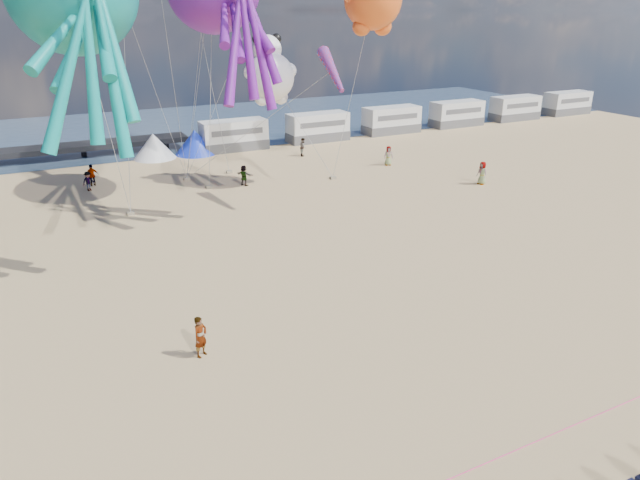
{
  "coord_description": "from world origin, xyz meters",
  "views": [
    {
      "loc": [
        -12.12,
        -15.1,
        13.23
      ],
      "look_at": [
        -1.44,
        6.0,
        3.68
      ],
      "focal_mm": 32.0,
      "sensor_mm": 36.0,
      "label": 1
    }
  ],
  "objects": [
    {
      "name": "tent_white",
      "position": [
        -2.0,
        40.0,
        1.2
      ],
      "size": [
        4.0,
        4.0,
        2.4
      ],
      "primitive_type": "cone",
      "color": "white",
      "rests_on": "ground"
    },
    {
      "name": "beachgoer_2",
      "position": [
        -8.86,
        31.63,
        0.78
      ],
      "size": [
        0.94,
        0.87,
        1.55
      ],
      "primitive_type": "imported",
      "rotation": [
        0.0,
        0.0,
        0.48
      ],
      "color": "#7F6659",
      "rests_on": "ground"
    },
    {
      "name": "motorhome_0",
      "position": [
        6.0,
        40.0,
        1.5
      ],
      "size": [
        6.6,
        2.5,
        3.0
      ],
      "primitive_type": "cube",
      "color": "silver",
      "rests_on": "ground"
    },
    {
      "name": "kite_teddy_orange",
      "position": [
        11.12,
        22.45,
        13.91
      ],
      "size": [
        5.78,
        5.54,
        7.09
      ],
      "primitive_type": null,
      "rotation": [
        0.0,
        0.0,
        -0.18
      ],
      "color": "orange"
    },
    {
      "name": "sandbag_b",
      "position": [
        -0.23,
        28.05,
        0.11
      ],
      "size": [
        0.5,
        0.35,
        0.22
      ],
      "primitive_type": "cube",
      "color": "gray",
      "rests_on": "ground"
    },
    {
      "name": "rope_line",
      "position": [
        0.0,
        -5.0,
        0.02
      ],
      "size": [
        34.0,
        0.03,
        0.03
      ],
      "primitive_type": "cylinder",
      "rotation": [
        0.0,
        1.57,
        0.0
      ],
      "color": "#F2338C",
      "rests_on": "ground"
    },
    {
      "name": "sandbag_e",
      "position": [
        -1.22,
        31.17,
        0.11
      ],
      "size": [
        0.5,
        0.35,
        0.22
      ],
      "primitive_type": "cube",
      "color": "gray",
      "rests_on": "ground"
    },
    {
      "name": "motorhome_3",
      "position": [
        34.5,
        40.0,
        1.5
      ],
      "size": [
        6.6,
        2.5,
        3.0
      ],
      "primitive_type": "cube",
      "color": "silver",
      "rests_on": "ground"
    },
    {
      "name": "beachgoer_6",
      "position": [
        16.57,
        27.7,
        0.88
      ],
      "size": [
        0.74,
        0.59,
        1.76
      ],
      "primitive_type": "imported",
      "rotation": [
        0.0,
        0.0,
        5.98
      ],
      "color": "#7F6659",
      "rests_on": "ground"
    },
    {
      "name": "kite_panda",
      "position": [
        5.04,
        27.25,
        8.46
      ],
      "size": [
        4.95,
        4.73,
        6.27
      ],
      "primitive_type": null,
      "rotation": [
        0.0,
        0.0,
        -0.13
      ],
      "color": "white"
    },
    {
      "name": "tent_blue",
      "position": [
        2.0,
        40.0,
        1.2
      ],
      "size": [
        4.0,
        4.0,
        2.4
      ],
      "primitive_type": "cone",
      "color": "#1933CC",
      "rests_on": "ground"
    },
    {
      "name": "motorhome_5",
      "position": [
        53.5,
        40.0,
        1.5
      ],
      "size": [
        6.6,
        2.5,
        3.0
      ],
      "primitive_type": "cube",
      "color": "silver",
      "rests_on": "ground"
    },
    {
      "name": "motorhome_2",
      "position": [
        25.0,
        40.0,
        1.5
      ],
      "size": [
        6.6,
        2.5,
        3.0
      ],
      "primitive_type": "cube",
      "color": "silver",
      "rests_on": "ground"
    },
    {
      "name": "beachgoer_1",
      "position": [
        11.14,
        34.45,
        0.88
      ],
      "size": [
        0.93,
        1.03,
        1.76
      ],
      "primitive_type": "imported",
      "rotation": [
        0.0,
        0.0,
        1.0
      ],
      "color": "#7F6659",
      "rests_on": "ground"
    },
    {
      "name": "ground",
      "position": [
        0.0,
        0.0,
        0.0
      ],
      "size": [
        120.0,
        120.0,
        0.0
      ],
      "primitive_type": "plane",
      "color": "tan",
      "rests_on": "ground"
    },
    {
      "name": "sandbag_c",
      "position": [
        9.85,
        25.88,
        0.11
      ],
      "size": [
        0.5,
        0.35,
        0.22
      ],
      "primitive_type": "cube",
      "color": "gray",
      "rests_on": "ground"
    },
    {
      "name": "beachgoer_0",
      "position": [
        19.99,
        19.08,
        0.94
      ],
      "size": [
        0.51,
        0.72,
        1.87
      ],
      "primitive_type": "imported",
      "rotation": [
        0.0,
        0.0,
        4.81
      ],
      "color": "#7F6659",
      "rests_on": "ground"
    },
    {
      "name": "motorhome_1",
      "position": [
        15.5,
        40.0,
        1.5
      ],
      "size": [
        6.6,
        2.5,
        3.0
      ],
      "primitive_type": "cube",
      "color": "silver",
      "rests_on": "ground"
    },
    {
      "name": "beachgoer_3",
      "position": [
        -8.41,
        32.94,
        0.89
      ],
      "size": [
        1.18,
        0.72,
        1.77
      ],
      "primitive_type": "imported",
      "rotation": [
        0.0,
        0.0,
        3.19
      ],
      "color": "#7F6659",
      "rests_on": "ground"
    },
    {
      "name": "standing_person",
      "position": [
        -7.42,
        4.95,
        0.9
      ],
      "size": [
        0.78,
        0.71,
        1.79
      ],
      "primitive_type": "imported",
      "rotation": [
        0.0,
        0.0,
        0.56
      ],
      "color": "tan",
      "rests_on": "ground"
    },
    {
      "name": "sandbag_a",
      "position": [
        -6.97,
        24.23,
        0.11
      ],
      "size": [
        0.5,
        0.35,
        0.22
      ],
      "primitive_type": "cube",
      "color": "gray",
      "rests_on": "ground"
    },
    {
      "name": "water",
      "position": [
        0.0,
        55.0,
        0.02
      ],
      "size": [
        120.0,
        120.0,
        0.0
      ],
      "primitive_type": "plane",
      "color": "#32465F",
      "rests_on": "ground"
    },
    {
      "name": "motorhome_4",
      "position": [
        44.0,
        40.0,
        1.5
      ],
      "size": [
        6.6,
        2.5,
        3.0
      ],
      "primitive_type": "cube",
      "color": "silver",
      "rests_on": "ground"
    },
    {
      "name": "beachgoer_4",
      "position": [
        2.55,
        27.49,
        0.84
      ],
      "size": [
        0.89,
        1.04,
        1.67
      ],
      "primitive_type": "imported",
      "rotation": [
        0.0,
        0.0,
        2.17
      ],
      "color": "#7F6659",
      "rests_on": "ground"
    },
    {
      "name": "windsock_right",
      "position": [
        6.44,
        19.76,
        9.49
      ],
      "size": [
        1.66,
        4.67,
        4.58
      ],
      "primitive_type": null,
      "rotation": [
        0.0,
        0.0,
        -0.17
      ],
      "color": "red"
    },
    {
      "name": "sandbag_d",
      "position": [
        2.66,
        31.7,
        0.11
      ],
      "size": [
        0.5,
        0.35,
        0.22
      ],
      "primitive_type": "cube",
      "color": "gray",
      "rests_on": "ground"
    }
  ]
}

